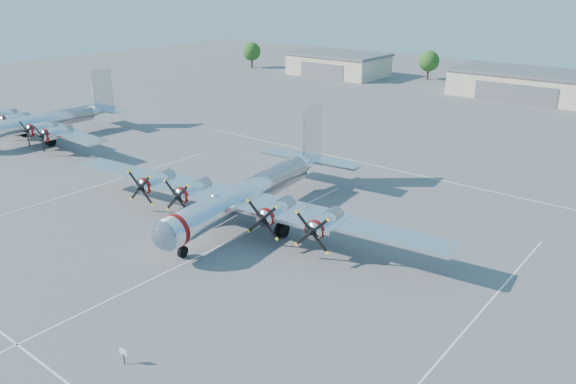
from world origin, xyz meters
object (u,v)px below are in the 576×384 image
Objects in this scene: tree_west at (429,61)px; bomber_west at (47,139)px; hangar_west at (338,64)px; info_placard at (123,354)px; tree_far_west at (252,52)px; main_bomber_b29 at (250,219)px; hangar_center at (527,84)px.

tree_west is 0.19× the size of bomber_west.
hangar_west is 76.40m from bomber_west.
tree_west reaches higher than bomber_west.
info_placard is (52.48, -24.45, 0.77)m from bomber_west.
tree_far_west is 0.16× the size of main_bomber_b29.
hangar_west is 20.54× the size of info_placard.
main_bomber_b29 is at bearing -91.46° from hangar_center.
main_bomber_b29 is (-2.02, -79.37, -2.71)m from hangar_center.
hangar_west is at bearing -158.11° from tree_west.
hangar_center is 101.07m from info_placard.
hangar_center is 25.99× the size of info_placard.
hangar_center reaches higher than bomber_west.
hangar_west is 3.40× the size of tree_west.
tree_west is at bearing 98.26° from main_bomber_b29.
hangar_center is 88.88m from bomber_west.
tree_west is at bearing 162.18° from hangar_center.
info_placard is at bearing -73.59° from tree_west.
tree_far_west reaches higher than bomber_west.
hangar_center is 0.69× the size of main_bomber_b29.
tree_far_west is 1.00× the size of tree_west.
tree_west is 0.16× the size of main_bomber_b29.
main_bomber_b29 is at bearing 100.97° from info_placard.
hangar_west reaches higher than bomber_west.
main_bomber_b29 is at bearing -61.56° from hangar_west.
hangar_center reaches higher than info_placard.
main_bomber_b29 reaches higher than bomber_west.
tree_far_west is at bearing 116.53° from info_placard.
tree_far_west is 0.19× the size of bomber_west.
info_placard is (7.06, -100.80, -1.94)m from hangar_center.
hangar_west is at bearing 180.00° from hangar_center.
tree_west is 6.03× the size of info_placard.
info_placard is at bearing -85.99° from hangar_center.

